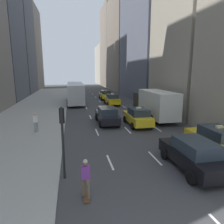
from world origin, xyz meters
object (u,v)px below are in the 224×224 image
sedan_silver_behind (107,115)px  skateboarder (86,177)px  taxi_third (216,140)px  taxi_fourth (105,95)px  pedestrian_far_walking (36,121)px  taxi_second (138,117)px  traffic_light_pole (62,131)px  taxi_lead (112,99)px  sedan_black_near (193,154)px  box_truck (154,103)px  city_bus (75,92)px

sedan_silver_behind → skateboarder: (-3.02, -11.91, 0.10)m
taxi_third → skateboarder: (-8.62, -3.15, 0.08)m
taxi_fourth → pedestrian_far_walking: size_ratio=2.67×
taxi_second → traffic_light_pole: 11.06m
taxi_lead → sedan_black_near: bearing=-90.0°
taxi_second → box_truck: size_ratio=0.52×
taxi_second → sedan_silver_behind: bearing=154.1°
skateboarder → taxi_second: bearing=61.1°
traffic_light_pole → pedestrian_far_walking: bearing=108.1°
box_truck → pedestrian_far_walking: 12.60m
taxi_second → city_bus: bearing=109.2°
taxi_lead → pedestrian_far_walking: (-9.32, -13.27, 0.19)m
taxi_second → box_truck: (2.80, 2.61, 0.83)m
taxi_third → city_bus: (-8.41, 23.48, 0.91)m
pedestrian_far_walking → city_bus: bearing=77.6°
taxi_fourth → sedan_black_near: (0.00, -28.10, -0.01)m
sedan_silver_behind → taxi_lead: bearing=75.9°
box_truck → skateboarder: (-8.62, -13.15, -0.75)m
taxi_fourth → sedan_black_near: bearing=-90.0°
taxi_second → taxi_third: same height
skateboarder → traffic_light_pole: traffic_light_pole is taller
taxi_lead → taxi_fourth: bearing=90.0°
box_truck → traffic_light_pole: size_ratio=2.33×
taxi_lead → city_bus: (-5.61, 3.60, 0.91)m
taxi_lead → taxi_second: bearing=-90.0°
box_truck → traffic_light_pole: traffic_light_pole is taller
taxi_lead → taxi_third: size_ratio=1.00×
taxi_second → pedestrian_far_walking: 9.35m
taxi_second → city_bus: city_bus is taller
taxi_lead → sedan_silver_behind: 11.46m
box_truck → traffic_light_pole: 14.76m
taxi_lead → box_truck: bearing=-74.2°
skateboarder → taxi_fourth: bearing=78.8°
taxi_fourth → sedan_silver_behind: size_ratio=0.91×
sedan_silver_behind → pedestrian_far_walking: bearing=-161.7°
box_truck → pedestrian_far_walking: (-12.12, -3.40, -0.64)m
sedan_silver_behind → pedestrian_far_walking: pedestrian_far_walking is taller
box_truck → skateboarder: bearing=-123.2°
skateboarder → pedestrian_far_walking: bearing=109.7°
sedan_silver_behind → city_bus: size_ratio=0.41×
taxi_third → city_bus: city_bus is taller
skateboarder → city_bus: bearing=89.5°
taxi_third → sedan_black_near: bearing=-147.9°
taxi_third → pedestrian_far_walking: taxi_third is taller
taxi_lead → taxi_fourth: (0.00, 6.47, 0.00)m
sedan_silver_behind → skateboarder: bearing=-104.2°
taxi_lead → taxi_fourth: size_ratio=1.00×
traffic_light_pole → taxi_lead: bearing=72.3°
sedan_silver_behind → pedestrian_far_walking: 6.87m
skateboarder → sedan_black_near: bearing=13.5°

